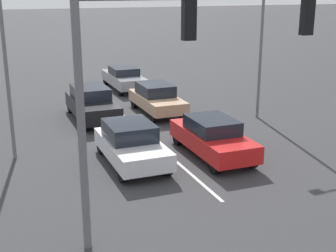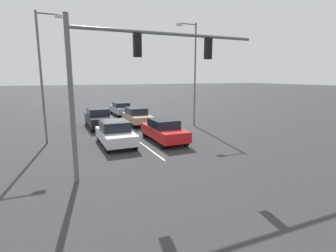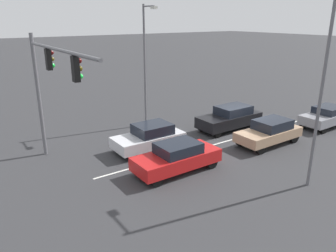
{
  "view_description": "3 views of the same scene",
  "coord_description": "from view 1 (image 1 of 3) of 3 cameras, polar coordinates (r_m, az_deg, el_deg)",
  "views": [
    {
      "loc": [
        6.37,
        21.79,
        6.34
      ],
      "look_at": [
        0.56,
        7.19,
        1.62
      ],
      "focal_mm": 50.0,
      "sensor_mm": 36.0,
      "label": 1
    },
    {
      "loc": [
        5.05,
        22.19,
        4.27
      ],
      "look_at": [
        -1.17,
        8.07,
        1.34
      ],
      "focal_mm": 28.0,
      "sensor_mm": 36.0,
      "label": 2
    },
    {
      "loc": [
        -13.51,
        15.37,
        7.34
      ],
      "look_at": [
        -0.14,
        6.08,
        1.9
      ],
      "focal_mm": 35.0,
      "sensor_mm": 36.0,
      "label": 3
    }
  ],
  "objects": [
    {
      "name": "lane_stripe_left_divider",
      "position": [
        21.59,
        -3.56,
        -0.37
      ],
      "size": [
        0.12,
        16.32,
        0.01
      ],
      "primitive_type": "cube",
      "color": "silver",
      "rests_on": "ground_plane"
    },
    {
      "name": "street_lamp_right_shoulder",
      "position": [
        17.89,
        -19.0,
        10.33
      ],
      "size": [
        1.54,
        0.24,
        8.13
      ],
      "color": "slate",
      "rests_on": "ground_plane"
    },
    {
      "name": "car_silver_midlane_front",
      "position": [
        17.26,
        -4.51,
        -2.15
      ],
      "size": [
        1.86,
        4.09,
        1.51
      ],
      "color": "silver",
      "rests_on": "ground_plane"
    },
    {
      "name": "car_red_leftlane_front",
      "position": [
        18.08,
        5.44,
        -1.32
      ],
      "size": [
        1.77,
        4.44,
        1.49
      ],
      "color": "red",
      "rests_on": "ground_plane"
    },
    {
      "name": "car_tan_leftlane_second",
      "position": [
        24.12,
        -1.4,
        3.41
      ],
      "size": [
        1.76,
        4.27,
        1.51
      ],
      "color": "tan",
      "rests_on": "ground_plane"
    },
    {
      "name": "traffic_signal_gantry",
      "position": [
        11.5,
        1.36,
        8.65
      ],
      "size": [
        8.6,
        0.37,
        6.59
      ],
      "color": "slate",
      "rests_on": "ground_plane"
    },
    {
      "name": "car_gray_leftlane_third",
      "position": [
        29.95,
        -5.4,
        5.89
      ],
      "size": [
        1.74,
        4.65,
        1.43
      ],
      "color": "gray",
      "rests_on": "ground_plane"
    },
    {
      "name": "street_lamp_left_shoulder",
      "position": [
        23.0,
        11.09,
        12.83
      ],
      "size": [
        1.79,
        0.24,
        8.59
      ],
      "color": "slate",
      "rests_on": "ground_plane"
    },
    {
      "name": "ground_plane",
      "position": [
        23.57,
        -5.21,
        1.05
      ],
      "size": [
        240.0,
        240.0,
        0.0
      ],
      "primitive_type": "plane",
      "color": "#333335"
    },
    {
      "name": "car_black_midlane_second",
      "position": [
        23.26,
        -9.27,
        2.76
      ],
      "size": [
        1.83,
        4.61,
        1.6
      ],
      "color": "black",
      "rests_on": "ground_plane"
    }
  ]
}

